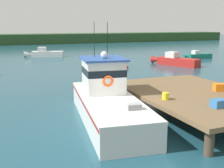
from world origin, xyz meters
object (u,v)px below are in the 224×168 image
(crate_stack_near_edge, at_px, (218,103))
(moored_boat_mid_harbor, at_px, (198,56))
(moored_boat_far_right, at_px, (45,54))
(mooring_buoy_inshore, at_px, (127,67))
(bait_bucket, at_px, (166,96))
(main_fishing_boat, at_px, (106,98))
(moored_boat_outer_mooring, at_px, (175,61))
(crate_single_far, at_px, (220,87))

(crate_stack_near_edge, distance_m, moored_boat_mid_harbor, 29.12)
(moored_boat_far_right, height_order, mooring_buoy_inshore, moored_boat_far_right)
(crate_stack_near_edge, distance_m, bait_bucket, 2.39)
(main_fishing_boat, xyz_separation_m, moored_boat_mid_harbor, (21.23, 19.30, -0.62))
(moored_boat_outer_mooring, relative_size, mooring_buoy_inshore, 15.33)
(moored_boat_outer_mooring, relative_size, moored_boat_far_right, 1.06)
(crate_single_far, xyz_separation_m, moored_boat_mid_harbor, (15.32, 20.80, -1.01))
(main_fishing_boat, xyz_separation_m, moored_boat_outer_mooring, (14.30, 14.71, -0.48))
(moored_boat_outer_mooring, bearing_deg, bait_bucket, -125.88)
(crate_single_far, distance_m, moored_boat_mid_harbor, 25.85)
(bait_bucket, xyz_separation_m, mooring_buoy_inshore, (5.65, 16.32, -1.17))
(crate_single_far, xyz_separation_m, moored_boat_far_right, (-4.29, 30.97, -0.90))
(moored_boat_far_right, bearing_deg, bait_bucket, -88.83)
(crate_single_far, bearing_deg, moored_boat_mid_harbor, 53.63)
(crate_single_far, bearing_deg, moored_boat_outer_mooring, 62.63)
(bait_bucket, bearing_deg, crate_stack_near_edge, -54.71)
(main_fishing_boat, height_order, crate_stack_near_edge, main_fishing_boat)
(moored_boat_outer_mooring, bearing_deg, crate_stack_near_edge, -119.81)
(bait_bucket, relative_size, moored_boat_far_right, 0.06)
(moored_boat_mid_harbor, bearing_deg, moored_boat_far_right, 152.60)
(main_fishing_boat, height_order, bait_bucket, main_fishing_boat)
(moored_boat_outer_mooring, height_order, moored_boat_far_right, moored_boat_outer_mooring)
(crate_stack_near_edge, xyz_separation_m, moored_boat_far_right, (-2.02, 33.35, -0.88))
(moored_boat_outer_mooring, height_order, moored_boat_mid_harbor, moored_boat_outer_mooring)
(moored_boat_outer_mooring, distance_m, mooring_buoy_inshore, 6.40)
(bait_bucket, height_order, moored_boat_far_right, bait_bucket)
(main_fishing_boat, relative_size, moored_boat_far_right, 1.74)
(bait_bucket, height_order, mooring_buoy_inshore, bait_bucket)
(main_fishing_boat, bearing_deg, moored_boat_outer_mooring, 45.81)
(moored_boat_mid_harbor, bearing_deg, crate_single_far, -126.37)
(moored_boat_outer_mooring, bearing_deg, crate_single_far, -117.37)
(main_fishing_boat, distance_m, moored_boat_mid_harbor, 28.70)
(moored_boat_far_right, bearing_deg, crate_single_far, -82.12)
(crate_stack_near_edge, relative_size, moored_boat_mid_harbor, 0.13)
(crate_stack_near_edge, distance_m, moored_boat_outer_mooring, 21.44)
(main_fishing_boat, distance_m, moored_boat_far_right, 29.52)
(crate_single_far, xyz_separation_m, moored_boat_outer_mooring, (8.39, 16.21, -0.87))
(bait_bucket, distance_m, moored_boat_mid_harbor, 28.49)
(main_fishing_boat, bearing_deg, moored_boat_far_right, 86.84)
(crate_single_far, relative_size, moored_boat_mid_harbor, 0.13)
(bait_bucket, height_order, moored_boat_outer_mooring, moored_boat_outer_mooring)
(moored_boat_mid_harbor, height_order, mooring_buoy_inshore, moored_boat_mid_harbor)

